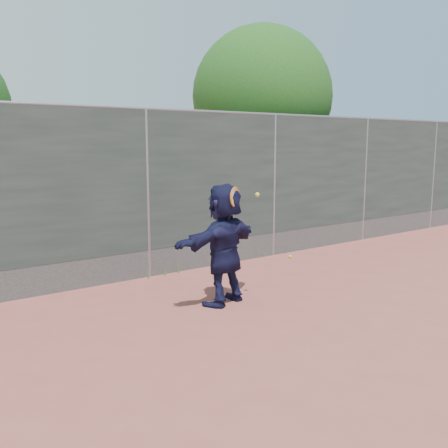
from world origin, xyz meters
TOP-DOWN VIEW (x-y plane):
  - ground at (0.00, 0.00)m, footprint 80.00×80.00m
  - player at (0.21, 1.48)m, footprint 1.78×0.97m
  - ball_ground at (3.10, 3.07)m, footprint 0.07×0.07m
  - fence at (-0.00, 3.50)m, footprint 20.00×0.06m
  - swing_action at (0.29, 1.27)m, footprint 0.52×0.21m
  - tree_right at (4.68, 5.75)m, footprint 3.78×3.60m
  - weed_clump at (0.29, 3.38)m, footprint 0.68×0.07m

SIDE VIEW (x-z plane):
  - ground at x=0.00m, z-range 0.00..0.00m
  - ball_ground at x=3.10m, z-range 0.00..0.07m
  - weed_clump at x=0.29m, z-range -0.02..0.28m
  - player at x=0.21m, z-range 0.00..1.83m
  - fence at x=0.00m, z-range 0.07..3.09m
  - swing_action at x=0.29m, z-range 1.37..1.88m
  - tree_right at x=4.68m, z-range 0.80..6.19m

